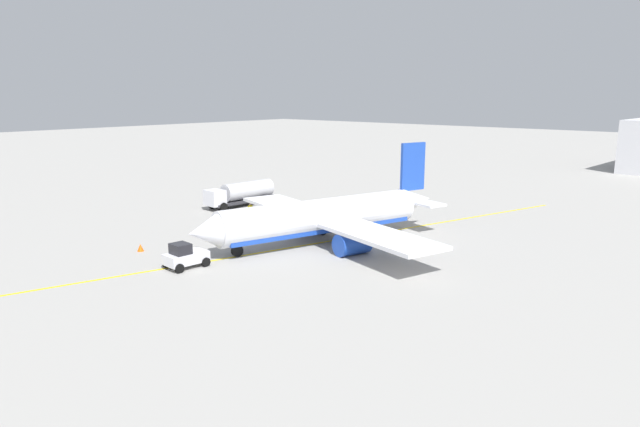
# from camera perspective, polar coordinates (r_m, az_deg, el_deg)

# --- Properties ---
(ground_plane) EXTENTS (400.00, 400.00, 0.00)m
(ground_plane) POSITION_cam_1_polar(r_m,az_deg,el_deg) (57.26, 0.00, -2.94)
(ground_plane) COLOR #9E9B96
(airplane) EXTENTS (28.11, 29.48, 9.45)m
(airplane) POSITION_cam_1_polar(r_m,az_deg,el_deg) (56.94, 0.44, -0.39)
(airplane) COLOR white
(airplane) RESTS_ON ground
(fuel_tanker) EXTENTS (10.97, 3.32, 3.15)m
(fuel_tanker) POSITION_cam_1_polar(r_m,az_deg,el_deg) (76.38, -7.83, 2.05)
(fuel_tanker) COLOR #2D2D33
(fuel_tanker) RESTS_ON ground
(pushback_tug) EXTENTS (3.74, 2.56, 2.20)m
(pushback_tug) POSITION_cam_1_polar(r_m,az_deg,el_deg) (50.36, -13.33, -4.17)
(pushback_tug) COLOR silver
(pushback_tug) RESTS_ON ground
(refueling_worker) EXTENTS (0.60, 0.50, 1.71)m
(refueling_worker) POSITION_cam_1_polar(r_m,az_deg,el_deg) (69.36, -6.98, 0.30)
(refueling_worker) COLOR navy
(refueling_worker) RESTS_ON ground
(safety_cone_nose) EXTENTS (0.63, 0.63, 0.70)m
(safety_cone_nose) POSITION_cam_1_polar(r_m,az_deg,el_deg) (56.77, -17.49, -3.27)
(safety_cone_nose) COLOR #F2590F
(safety_cone_nose) RESTS_ON ground
(taxi_line_marking) EXTENTS (69.36, 20.54, 0.01)m
(taxi_line_marking) POSITION_cam_1_polar(r_m,az_deg,el_deg) (57.26, 0.00, -2.93)
(taxi_line_marking) COLOR yellow
(taxi_line_marking) RESTS_ON ground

